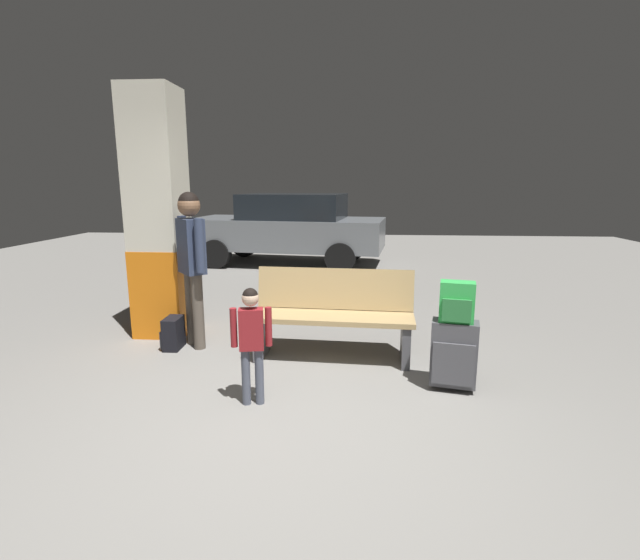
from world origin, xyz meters
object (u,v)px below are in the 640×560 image
at_px(suitcase, 454,354).
at_px(backpack_bright, 457,302).
at_px(structural_pillar, 159,216).
at_px(adult, 192,253).
at_px(bench, 333,315).
at_px(child, 251,334).
at_px(backpack_dark_floor, 173,333).
at_px(parked_car_far, 289,227).

height_order(suitcase, backpack_bright, backpack_bright).
distance_m(structural_pillar, adult, 0.76).
xyz_separation_m(structural_pillar, adult, (0.52, -0.44, -0.35)).
relative_size(suitcase, backpack_bright, 1.78).
bearing_deg(bench, child, -118.86).
xyz_separation_m(suitcase, backpack_dark_floor, (-2.77, 0.80, -0.15)).
distance_m(bench, parked_car_far, 5.62).
distance_m(backpack_bright, parked_car_far, 6.56).
distance_m(bench, backpack_dark_floor, 1.74).
distance_m(suitcase, backpack_dark_floor, 2.89).
xyz_separation_m(child, adult, (-0.91, 1.29, 0.43)).
relative_size(bench, backpack_bright, 4.79).
bearing_deg(structural_pillar, backpack_dark_floor, -60.92).
bearing_deg(child, parked_car_far, 95.46).
relative_size(structural_pillar, backpack_dark_floor, 8.13).
distance_m(structural_pillar, backpack_dark_floor, 1.35).
relative_size(adult, backpack_dark_floor, 4.86).
bearing_deg(backpack_dark_floor, backpack_bright, -16.17).
relative_size(backpack_bright, backpack_dark_floor, 1.00).
bearing_deg(suitcase, backpack_dark_floor, 163.84).
height_order(child, backpack_dark_floor, child).
bearing_deg(adult, backpack_bright, -19.34).
xyz_separation_m(structural_pillar, suitcase, (3.07, -1.34, -1.05)).
height_order(backpack_dark_floor, parked_car_far, parked_car_far).
distance_m(child, backpack_dark_floor, 1.69).
bearing_deg(structural_pillar, bench, -18.15).
xyz_separation_m(child, parked_car_far, (-0.63, 6.54, 0.22)).
bearing_deg(child, suitcase, 13.32).
height_order(structural_pillar, backpack_dark_floor, structural_pillar).
height_order(backpack_bright, backpack_dark_floor, backpack_bright).
bearing_deg(parked_car_far, adult, -93.05).
relative_size(structural_pillar, parked_car_far, 0.64).
bearing_deg(backpack_bright, parked_car_far, 110.27).
distance_m(bench, backpack_bright, 1.30).
bearing_deg(structural_pillar, parked_car_far, 80.62).
height_order(structural_pillar, adult, structural_pillar).
height_order(bench, backpack_dark_floor, bench).
bearing_deg(bench, backpack_dark_floor, 175.81).
bearing_deg(child, bench, 61.14).
distance_m(suitcase, child, 1.71).
xyz_separation_m(structural_pillar, parked_car_far, (0.80, 4.82, -0.57)).
distance_m(backpack_bright, backpack_dark_floor, 2.95).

